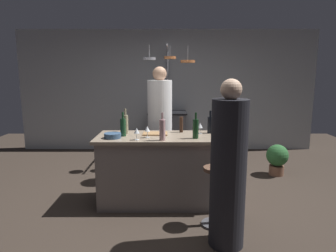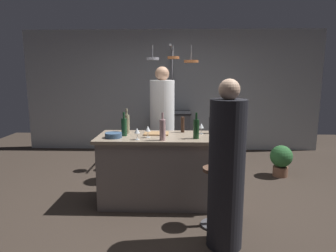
# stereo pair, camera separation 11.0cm
# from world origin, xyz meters

# --- Properties ---
(ground_plane) EXTENTS (9.00, 9.00, 0.00)m
(ground_plane) POSITION_xyz_m (0.00, 0.00, 0.00)
(ground_plane) COLOR #382D26
(back_wall) EXTENTS (6.40, 0.16, 2.60)m
(back_wall) POSITION_xyz_m (0.00, 2.85, 1.30)
(back_wall) COLOR #9EA3A8
(back_wall) RESTS_ON ground_plane
(kitchen_island) EXTENTS (1.80, 0.72, 0.90)m
(kitchen_island) POSITION_xyz_m (0.00, 0.00, 0.45)
(kitchen_island) COLOR slate
(kitchen_island) RESTS_ON ground_plane
(stove_range) EXTENTS (0.80, 0.64, 0.89)m
(stove_range) POSITION_xyz_m (0.00, 2.45, 0.45)
(stove_range) COLOR #47474C
(stove_range) RESTS_ON ground_plane
(chef) EXTENTS (0.38, 0.38, 1.79)m
(chef) POSITION_xyz_m (-0.11, 0.84, 0.83)
(chef) COLOR white
(chef) RESTS_ON ground_plane
(bar_stool_right) EXTENTS (0.28, 0.28, 0.68)m
(bar_stool_right) POSITION_xyz_m (0.53, -0.62, 0.38)
(bar_stool_right) COLOR #4C4C51
(bar_stool_right) RESTS_ON ground_plane
(guest_right) EXTENTS (0.35, 0.35, 1.65)m
(guest_right) POSITION_xyz_m (0.60, -1.00, 0.76)
(guest_right) COLOR black
(guest_right) RESTS_ON ground_plane
(overhead_pot_rack) EXTENTS (0.88, 1.45, 2.17)m
(overhead_pot_rack) POSITION_xyz_m (0.03, 1.91, 1.67)
(overhead_pot_rack) COLOR gray
(overhead_pot_rack) RESTS_ON ground_plane
(potted_plant) EXTENTS (0.36, 0.36, 0.52)m
(potted_plant) POSITION_xyz_m (1.84, 1.06, 0.30)
(potted_plant) COLOR brown
(potted_plant) RESTS_ON ground_plane
(cutting_board) EXTENTS (0.32, 0.22, 0.02)m
(cutting_board) POSITION_xyz_m (-0.15, 0.10, 0.91)
(cutting_board) COLOR #997047
(cutting_board) RESTS_ON kitchen_island
(pepper_mill) EXTENTS (0.05, 0.05, 0.21)m
(pepper_mill) POSITION_xyz_m (0.20, 0.23, 1.01)
(pepper_mill) COLOR #382319
(pepper_mill) RESTS_ON kitchen_island
(wine_bottle_dark) EXTENTS (0.07, 0.07, 0.30)m
(wine_bottle_dark) POSITION_xyz_m (0.58, 0.17, 1.02)
(wine_bottle_dark) COLOR black
(wine_bottle_dark) RESTS_ON kitchen_island
(wine_bottle_rose) EXTENTS (0.07, 0.07, 0.33)m
(wine_bottle_rose) POSITION_xyz_m (-0.05, -0.26, 1.03)
(wine_bottle_rose) COLOR #B78C8E
(wine_bottle_rose) RESTS_ON kitchen_island
(wine_bottle_green) EXTENTS (0.07, 0.07, 0.31)m
(wine_bottle_green) POSITION_xyz_m (-0.56, -0.02, 1.02)
(wine_bottle_green) COLOR #193D23
(wine_bottle_green) RESTS_ON kitchen_island
(wine_bottle_white) EXTENTS (0.07, 0.07, 0.33)m
(wine_bottle_white) POSITION_xyz_m (-0.55, 0.14, 1.03)
(wine_bottle_white) COLOR gray
(wine_bottle_white) RESTS_ON kitchen_island
(wine_bottle_red) EXTENTS (0.07, 0.07, 0.32)m
(wine_bottle_red) POSITION_xyz_m (0.35, -0.16, 1.03)
(wine_bottle_red) COLOR #143319
(wine_bottle_red) RESTS_ON kitchen_island
(wine_glass_near_right_guest) EXTENTS (0.07, 0.07, 0.15)m
(wine_glass_near_right_guest) POSITION_xyz_m (-0.36, -0.24, 1.01)
(wine_glass_near_right_guest) COLOR silver
(wine_glass_near_right_guest) RESTS_ON kitchen_island
(wine_glass_near_left_guest) EXTENTS (0.07, 0.07, 0.15)m
(wine_glass_near_left_guest) POSITION_xyz_m (-0.24, -0.12, 1.01)
(wine_glass_near_left_guest) COLOR silver
(wine_glass_near_left_guest) RESTS_ON kitchen_island
(wine_glass_by_chef) EXTENTS (0.07, 0.07, 0.15)m
(wine_glass_by_chef) POSITION_xyz_m (0.44, 0.12, 1.01)
(wine_glass_by_chef) COLOR silver
(wine_glass_by_chef) RESTS_ON kitchen_island
(mixing_bowl_blue) EXTENTS (0.21, 0.21, 0.06)m
(mixing_bowl_blue) POSITION_xyz_m (-0.67, -0.14, 0.93)
(mixing_bowl_blue) COLOR #334C6B
(mixing_bowl_blue) RESTS_ON kitchen_island
(mixing_bowl_wooden) EXTENTS (0.18, 0.18, 0.08)m
(mixing_bowl_wooden) POSITION_xyz_m (0.76, 0.13, 0.94)
(mixing_bowl_wooden) COLOR brown
(mixing_bowl_wooden) RESTS_ON kitchen_island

